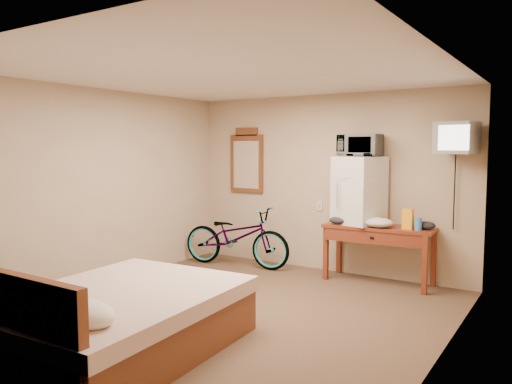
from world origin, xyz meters
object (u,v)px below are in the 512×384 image
(desk, at_px, (378,235))
(microwave, at_px, (360,145))
(blue_cup, at_px, (418,224))
(bed, at_px, (112,320))
(crt_television, at_px, (457,138))
(wall_mirror, at_px, (247,161))
(bicycle, at_px, (236,237))
(mini_fridge, at_px, (359,190))

(desk, distance_m, microwave, 1.19)
(blue_cup, relative_size, bed, 0.07)
(crt_television, xyz_separation_m, bed, (-2.07, -3.39, -1.57))
(microwave, xyz_separation_m, wall_mirror, (-1.93, 0.22, -0.24))
(microwave, height_order, crt_television, crt_television)
(desk, xyz_separation_m, crt_television, (0.92, 0.02, 1.23))
(desk, relative_size, bicycle, 0.84)
(microwave, relative_size, bed, 0.24)
(crt_television, distance_m, bicycle, 3.32)
(blue_cup, distance_m, bed, 3.77)
(bed, bearing_deg, microwave, 75.82)
(blue_cup, height_order, bicycle, blue_cup)
(bicycle, bearing_deg, wall_mirror, 7.92)
(wall_mirror, height_order, bed, wall_mirror)
(desk, bearing_deg, bed, -108.87)
(mini_fridge, height_order, blue_cup, mini_fridge)
(blue_cup, relative_size, bicycle, 0.09)
(bicycle, distance_m, bed, 3.29)
(desk, xyz_separation_m, wall_mirror, (-2.22, 0.27, 0.91))
(mini_fridge, xyz_separation_m, bicycle, (-1.79, -0.27, -0.75))
(microwave, xyz_separation_m, blue_cup, (0.80, -0.09, -0.96))
(crt_television, height_order, bed, crt_television)
(wall_mirror, bearing_deg, blue_cup, -6.45)
(desk, height_order, microwave, microwave)
(mini_fridge, distance_m, crt_television, 1.38)
(blue_cup, height_order, wall_mirror, wall_mirror)
(bicycle, bearing_deg, crt_television, -93.80)
(bicycle, bearing_deg, mini_fridge, -89.73)
(microwave, distance_m, bicycle, 2.25)
(blue_cup, relative_size, wall_mirror, 0.16)
(blue_cup, bearing_deg, mini_fridge, 173.55)
(mini_fridge, xyz_separation_m, bed, (-0.87, -3.43, -0.90))
(crt_television, relative_size, bicycle, 0.36)
(wall_mirror, relative_size, bed, 0.45)
(mini_fridge, relative_size, bicycle, 0.53)
(bicycle, bearing_deg, bed, -172.08)
(crt_television, bearing_deg, bed, -121.35)
(mini_fridge, xyz_separation_m, microwave, (0.00, 0.00, 0.59))
(microwave, distance_m, crt_television, 1.20)
(mini_fridge, distance_m, bicycle, 1.96)
(desk, relative_size, blue_cup, 9.03)
(microwave, xyz_separation_m, bicycle, (-1.79, -0.27, -1.34))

